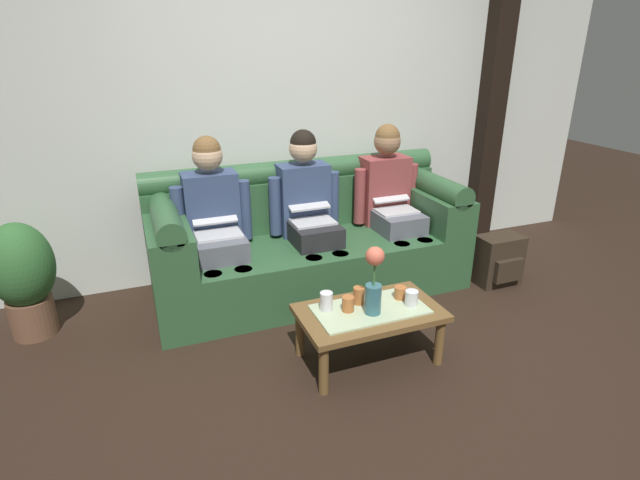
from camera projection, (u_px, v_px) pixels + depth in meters
ground_plane at (376, 369)px, 2.95m from camera, size 14.00×14.00×0.00m
back_wall_patterned at (284, 91)px, 3.88m from camera, size 6.00×0.12×2.90m
timber_pillar at (493, 85)px, 4.43m from camera, size 0.20×0.20×2.90m
couch at (308, 243)px, 3.82m from camera, size 2.35×0.88×0.96m
person_left at (215, 219)px, 3.47m from camera, size 0.56×0.67×1.22m
person_middle at (308, 207)px, 3.71m from camera, size 0.56×0.67×1.22m
person_right at (390, 197)px, 3.95m from camera, size 0.56×0.67×1.22m
coffee_table at (370, 317)px, 2.94m from camera, size 0.84×0.49×0.35m
flower_vase at (374, 281)px, 2.79m from camera, size 0.11×0.11×0.41m
cup_near_left at (400, 293)px, 3.02m from camera, size 0.07×0.07×0.08m
cup_near_right at (348, 304)px, 2.88m from camera, size 0.07×0.07×0.09m
cup_far_center at (359, 295)px, 2.95m from camera, size 0.07×0.07×0.11m
cup_far_left at (412, 298)px, 2.94m from camera, size 0.08×0.08×0.09m
cup_far_right at (326, 301)px, 2.88m from camera, size 0.08×0.08×0.11m
backpack_right at (499, 260)px, 3.94m from camera, size 0.35×0.26×0.40m
potted_plant at (23, 275)px, 3.15m from camera, size 0.40×0.40×0.78m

